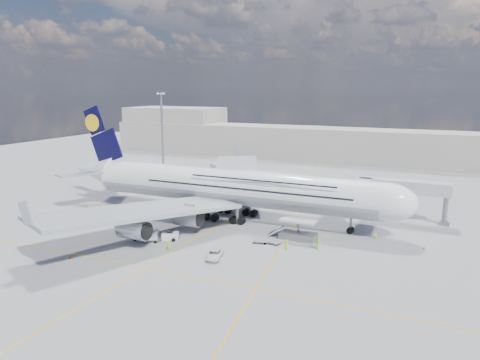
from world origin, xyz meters
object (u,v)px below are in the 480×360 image
at_px(light_mast, 162,133).
at_px(cone_nose, 424,247).
at_px(crew_nose, 376,236).
at_px(crew_van, 287,244).
at_px(cone_wing_left_outer, 235,192).
at_px(crew_wing, 171,234).
at_px(dolly_row_c, 143,239).
at_px(crew_loader, 317,244).
at_px(dolly_back, 108,217).
at_px(service_van, 214,255).
at_px(jet_bridge, 387,189).
at_px(dolly_nose_far, 273,242).
at_px(cone_tail, 86,206).
at_px(catering_truck_outer, 219,171).
at_px(cone_wing_left_inner, 213,195).
at_px(cone_wing_right_inner, 196,231).
at_px(dolly_nose_near, 260,241).
at_px(baggage_tug, 170,236).
at_px(cargo_loader, 297,232).
at_px(dolly_row_b, 151,235).
at_px(catering_truck_inner, 241,196).
at_px(dolly_row_a, 140,222).
at_px(cone_wing_right_outer, 70,257).
at_px(airliner, 232,187).
at_px(crew_tug, 169,246).

distance_m(light_mast, cone_nose, 88.06).
bearing_deg(crew_nose, light_mast, 118.16).
bearing_deg(crew_van, cone_wing_left_outer, 21.84).
bearing_deg(crew_wing, dolly_row_c, 130.47).
bearing_deg(cone_wing_left_outer, crew_loader, -47.05).
xyz_separation_m(dolly_back, service_van, (29.41, -9.39, -0.40)).
distance_m(crew_nose, crew_wing, 37.23).
height_order(service_van, cone_nose, service_van).
xyz_separation_m(jet_bridge, dolly_nose_far, (-16.06, -22.38, -6.56)).
bearing_deg(cone_tail, catering_truck_outer, 76.42).
relative_size(crew_loader, cone_wing_left_inner, 3.83).
height_order(dolly_back, crew_nose, dolly_back).
distance_m(cone_nose, cone_wing_right_inner, 40.89).
height_order(dolly_nose_near, baggage_tug, baggage_tug).
relative_size(cargo_loader, light_mast, 0.33).
distance_m(cargo_loader, dolly_row_b, 26.40).
distance_m(dolly_nose_far, cone_wing_right_inner, 15.59).
xyz_separation_m(dolly_row_b, cone_wing_right_inner, (4.76, 7.74, -0.86)).
height_order(dolly_nose_near, catering_truck_inner, catering_truck_inner).
xyz_separation_m(dolly_row_a, dolly_nose_near, (25.09, 1.08, -0.84)).
xyz_separation_m(baggage_tug, crew_nose, (33.81, 15.20, -0.01)).
relative_size(dolly_row_b, dolly_row_c, 1.06).
xyz_separation_m(dolly_row_b, catering_truck_inner, (3.25, 32.01, 0.57)).
distance_m(dolly_nose_far, cone_wing_right_outer, 34.10).
height_order(light_mast, crew_nose, light_mast).
bearing_deg(jet_bridge, light_mast, 160.98).
xyz_separation_m(dolly_nose_near, catering_truck_outer, (-34.66, 52.01, 1.46)).
bearing_deg(cone_wing_right_outer, jet_bridge, 44.62).
relative_size(airliner, baggage_tug, 24.14).
height_order(jet_bridge, cone_wing_right_inner, jet_bridge).
xyz_separation_m(baggage_tug, cone_tail, (-30.23, 11.73, -0.53)).
height_order(jet_bridge, cone_wing_left_outer, jet_bridge).
relative_size(crew_loader, cone_wing_right_outer, 3.44).
height_order(baggage_tug, cone_wing_right_inner, baggage_tug).
distance_m(dolly_back, cone_wing_left_outer, 37.00).
distance_m(dolly_nose_near, service_van, 10.89).
height_order(catering_truck_inner, cone_wing_right_inner, catering_truck_inner).
distance_m(dolly_nose_far, crew_van, 3.42).
distance_m(dolly_nose_near, cone_wing_right_inner, 13.43).
relative_size(dolly_nose_near, baggage_tug, 0.90).
xyz_separation_m(cargo_loader, catering_truck_outer, (-39.90, 47.13, 0.52)).
bearing_deg(dolly_back, cone_wing_right_outer, -85.96).
relative_size(crew_nose, crew_tug, 1.00).
distance_m(dolly_nose_near, crew_loader, 10.04).
bearing_deg(light_mast, baggage_tug, -55.35).
bearing_deg(dolly_nose_near, dolly_row_b, -173.05).
bearing_deg(baggage_tug, crew_tug, -84.50).
bearing_deg(catering_truck_inner, catering_truck_outer, 116.30).
distance_m(dolly_row_a, cone_wing_right_outer, 18.81).
distance_m(cargo_loader, catering_truck_inner, 28.28).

